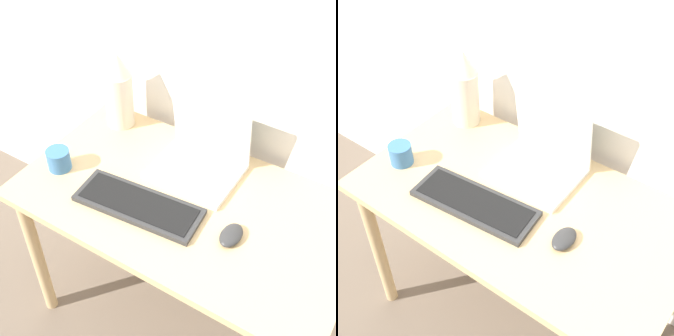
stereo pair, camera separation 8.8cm
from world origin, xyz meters
The scene contains 7 objects.
wall_back centered at (0.00, 0.71, 1.25)m, with size 6.00×0.05×2.50m.
desk centered at (0.00, 0.32, 0.63)m, with size 1.14×0.65×0.74m.
laptop centered at (-0.03, 0.49, 0.80)m, with size 0.30×0.25×0.27m.
keyboard centered at (-0.11, 0.21, 0.75)m, with size 0.44×0.19×0.02m.
mouse centered at (0.21, 0.26, 0.75)m, with size 0.07×0.10×0.03m.
vase centered at (-0.44, 0.56, 0.89)m, with size 0.11×0.11×0.32m.
mug centered at (-0.46, 0.22, 0.78)m, with size 0.08×0.08×0.08m.
Camera 1 is at (0.54, -0.63, 1.89)m, focal length 50.00 mm.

